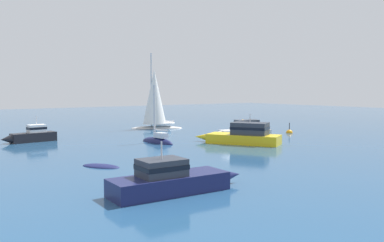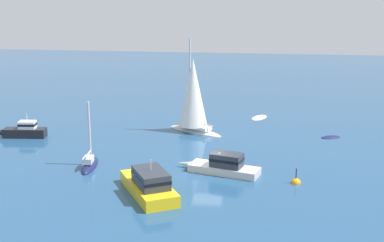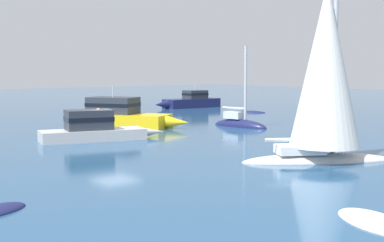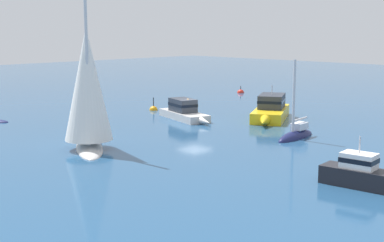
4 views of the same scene
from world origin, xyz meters
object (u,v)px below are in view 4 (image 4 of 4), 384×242
object	(u,v)px
launch_1	(271,110)
sailboat_1	(88,92)
mooring_buoy	(154,110)
channel_buoy	(241,93)
sailboat	(296,136)
powerboat	(369,175)
launch	(184,111)

from	to	relation	value
launch_1	sailboat_1	world-z (taller)	sailboat_1
sailboat_1	mooring_buoy	bearing A→B (deg)	157.22
launch_1	channel_buoy	bearing A→B (deg)	-162.17
sailboat	sailboat_1	xyz separation A→B (m)	(7.33, 12.68, 3.60)
launch_1	sailboat	bearing A→B (deg)	19.73
sailboat_1	mooring_buoy	world-z (taller)	sailboat_1
sailboat	channel_buoy	distance (m)	27.87
powerboat	channel_buoy	bearing A→B (deg)	133.04
launch	sailboat	distance (m)	11.59
mooring_buoy	sailboat	bearing A→B (deg)	174.69
sailboat	launch_1	world-z (taller)	sailboat
powerboat	launch_1	world-z (taller)	launch_1
sailboat	mooring_buoy	bearing A→B (deg)	-101.81
launch_1	sailboat_1	size ratio (longest dim) A/B	0.80
sailboat_1	mooring_buoy	xyz separation A→B (m)	(10.14, -14.30, -3.76)
launch	mooring_buoy	bearing A→B (deg)	-179.00
sailboat	launch_1	bearing A→B (deg)	-136.89
launch	launch_1	bearing A→B (deg)	61.78
launch	sailboat_1	distance (m)	13.77
powerboat	channel_buoy	distance (m)	40.50
sailboat	sailboat_1	distance (m)	15.08
powerboat	sailboat	size ratio (longest dim) A/B	0.87
channel_buoy	mooring_buoy	size ratio (longest dim) A/B	0.77
launch_1	mooring_buoy	bearing A→B (deg)	-101.02
launch_1	mooring_buoy	xyz separation A→B (m)	(11.10, 3.79, -0.82)
launch_1	channel_buoy	xyz separation A→B (m)	(14.43, -13.12, -0.82)
powerboat	sailboat_1	bearing A→B (deg)	-170.73
powerboat	sailboat	xyz separation A→B (m)	(9.76, -8.02, -0.49)
sailboat	channel_buoy	world-z (taller)	sailboat
launch_1	channel_buoy	size ratio (longest dim) A/B	6.61
mooring_buoy	launch	bearing A→B (deg)	165.08
launch	launch_1	world-z (taller)	launch_1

